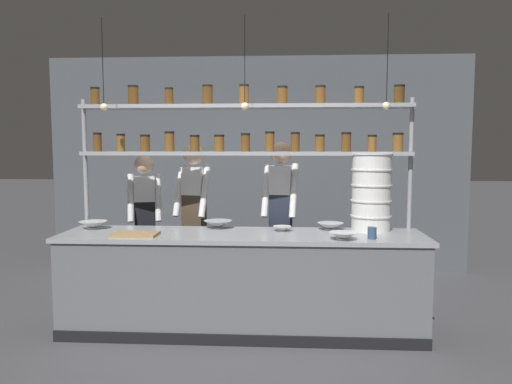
% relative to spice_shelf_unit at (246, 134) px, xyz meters
% --- Properties ---
extents(ground_plane, '(40.00, 40.00, 0.00)m').
position_rel_spice_shelf_unit_xyz_m(ground_plane, '(-0.01, -0.33, -1.83)').
color(ground_plane, '#4C4C51').
extents(back_wall, '(5.74, 0.12, 2.92)m').
position_rel_spice_shelf_unit_xyz_m(back_wall, '(-0.01, 2.04, -0.37)').
color(back_wall, '#4C5156').
rests_on(back_wall, ground_plane).
extents(prep_counter, '(3.34, 0.76, 0.92)m').
position_rel_spice_shelf_unit_xyz_m(prep_counter, '(-0.01, -0.33, -1.37)').
color(prep_counter, slate).
rests_on(prep_counter, ground_plane).
extents(spice_shelf_unit, '(3.22, 0.28, 2.31)m').
position_rel_spice_shelf_unit_xyz_m(spice_shelf_unit, '(0.00, 0.00, 0.00)').
color(spice_shelf_unit, '#999BA0').
rests_on(spice_shelf_unit, ground_plane).
extents(chef_left, '(0.41, 0.34, 1.62)m').
position_rel_spice_shelf_unit_xyz_m(chef_left, '(-1.14, 0.47, -0.91)').
color(chef_left, black).
rests_on(chef_left, ground_plane).
extents(chef_center, '(0.40, 0.33, 1.74)m').
position_rel_spice_shelf_unit_xyz_m(chef_center, '(-0.59, 0.41, -0.82)').
color(chef_center, black).
rests_on(chef_center, ground_plane).
extents(chef_right, '(0.40, 0.33, 1.76)m').
position_rel_spice_shelf_unit_xyz_m(chef_right, '(0.34, 0.34, -0.81)').
color(chef_right, black).
rests_on(chef_right, ground_plane).
extents(container_stack, '(0.38, 0.38, 0.73)m').
position_rel_spice_shelf_unit_xyz_m(container_stack, '(1.20, -0.10, -0.55)').
color(container_stack, white).
rests_on(container_stack, prep_counter).
extents(cutting_board, '(0.40, 0.26, 0.02)m').
position_rel_spice_shelf_unit_xyz_m(cutting_board, '(-0.96, -0.50, -0.90)').
color(cutting_board, '#A88456').
rests_on(cutting_board, prep_counter).
extents(prep_bowl_near_left, '(0.24, 0.24, 0.07)m').
position_rel_spice_shelf_unit_xyz_m(prep_bowl_near_left, '(0.88, -0.59, -0.88)').
color(prep_bowl_near_left, white).
rests_on(prep_bowl_near_left, prep_counter).
extents(prep_bowl_center_front, '(0.28, 0.28, 0.08)m').
position_rel_spice_shelf_unit_xyz_m(prep_bowl_center_front, '(-0.27, -0.06, -0.88)').
color(prep_bowl_center_front, '#B2B7BC').
rests_on(prep_bowl_center_front, prep_counter).
extents(prep_bowl_center_back, '(0.17, 0.17, 0.05)m').
position_rel_spice_shelf_unit_xyz_m(prep_bowl_center_back, '(0.36, -0.19, -0.89)').
color(prep_bowl_center_back, white).
rests_on(prep_bowl_center_back, prep_counter).
extents(prep_bowl_near_right, '(0.27, 0.27, 0.07)m').
position_rel_spice_shelf_unit_xyz_m(prep_bowl_near_right, '(-1.47, -0.17, -0.88)').
color(prep_bowl_near_right, silver).
rests_on(prep_bowl_near_right, prep_counter).
extents(prep_bowl_far_left, '(0.25, 0.25, 0.07)m').
position_rel_spice_shelf_unit_xyz_m(prep_bowl_far_left, '(0.82, -0.09, -0.88)').
color(prep_bowl_far_left, silver).
rests_on(prep_bowl_far_left, prep_counter).
extents(serving_cup_front, '(0.08, 0.08, 0.10)m').
position_rel_spice_shelf_unit_xyz_m(serving_cup_front, '(1.14, -0.54, -0.86)').
color(serving_cup_front, '#334C70').
rests_on(serving_cup_front, prep_counter).
extents(pendant_light_row, '(2.61, 0.07, 0.83)m').
position_rel_spice_shelf_unit_xyz_m(pendant_light_row, '(0.01, -0.33, 0.29)').
color(pendant_light_row, black).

